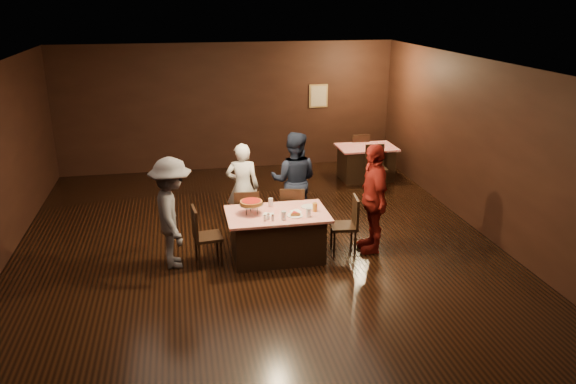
% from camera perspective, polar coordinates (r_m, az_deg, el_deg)
% --- Properties ---
extents(room, '(10.00, 10.04, 3.02)m').
position_cam_1_polar(room, '(8.58, -3.05, 6.71)').
color(room, black).
rests_on(room, ground).
extents(main_table, '(1.60, 1.00, 0.77)m').
position_cam_1_polar(main_table, '(9.00, -1.10, -4.42)').
color(main_table, red).
rests_on(main_table, ground).
extents(back_table, '(1.30, 0.90, 0.77)m').
position_cam_1_polar(back_table, '(13.00, 7.91, 2.96)').
color(back_table, red).
rests_on(back_table, ground).
extents(chair_far_left, '(0.45, 0.45, 0.95)m').
position_cam_1_polar(chair_far_left, '(9.60, -4.25, -2.33)').
color(chair_far_left, black).
rests_on(chair_far_left, ground).
extents(chair_far_right, '(0.50, 0.50, 0.95)m').
position_cam_1_polar(chair_far_right, '(9.71, 0.44, -2.00)').
color(chair_far_right, black).
rests_on(chair_far_right, ground).
extents(chair_end_left, '(0.46, 0.46, 0.95)m').
position_cam_1_polar(chair_end_left, '(8.85, -8.15, -4.39)').
color(chair_end_left, black).
rests_on(chair_end_left, ground).
extents(chair_end_right, '(0.47, 0.47, 0.95)m').
position_cam_1_polar(chair_end_right, '(9.20, 5.66, -3.35)').
color(chair_end_right, black).
rests_on(chair_end_right, ground).
extents(chair_back_near, '(0.45, 0.45, 0.95)m').
position_cam_1_polar(chair_back_near, '(12.35, 8.97, 2.46)').
color(chair_back_near, black).
rests_on(chair_back_near, ground).
extents(chair_back_far, '(0.43, 0.43, 0.95)m').
position_cam_1_polar(chair_back_far, '(13.52, 7.11, 4.04)').
color(chair_back_far, black).
rests_on(chair_back_far, ground).
extents(diner_white_jacket, '(0.65, 0.49, 1.60)m').
position_cam_1_polar(diner_white_jacket, '(9.97, -4.63, 0.49)').
color(diner_white_jacket, white).
rests_on(diner_white_jacket, ground).
extents(diner_navy_hoodie, '(1.03, 0.91, 1.77)m').
position_cam_1_polar(diner_navy_hoodie, '(10.02, 0.62, 1.18)').
color(diner_navy_hoodie, black).
rests_on(diner_navy_hoodie, ground).
extents(diner_grey_knit, '(0.74, 1.18, 1.74)m').
position_cam_1_polar(diner_grey_knit, '(8.74, -11.67, -2.11)').
color(diner_grey_knit, '#515055').
rests_on(diner_grey_knit, ground).
extents(diner_red_shirt, '(0.51, 1.09, 1.81)m').
position_cam_1_polar(diner_red_shirt, '(9.19, 8.65, -0.62)').
color(diner_red_shirt, maroon).
rests_on(diner_red_shirt, ground).
extents(pizza_stand, '(0.38, 0.38, 0.22)m').
position_cam_1_polar(pizza_stand, '(8.78, -3.76, -1.09)').
color(pizza_stand, black).
rests_on(pizza_stand, main_table).
extents(plate_with_slice, '(0.25, 0.25, 0.06)m').
position_cam_1_polar(plate_with_slice, '(8.72, 0.71, -2.29)').
color(plate_with_slice, white).
rests_on(plate_with_slice, main_table).
extents(plate_empty, '(0.25, 0.25, 0.01)m').
position_cam_1_polar(plate_empty, '(9.09, 2.13, -1.50)').
color(plate_empty, white).
rests_on(plate_empty, main_table).
extents(glass_front_left, '(0.08, 0.08, 0.14)m').
position_cam_1_polar(glass_front_left, '(8.56, -0.44, -2.40)').
color(glass_front_left, silver).
rests_on(glass_front_left, main_table).
extents(glass_front_right, '(0.08, 0.08, 0.14)m').
position_cam_1_polar(glass_front_right, '(8.68, 2.10, -2.08)').
color(glass_front_right, silver).
rests_on(glass_front_right, main_table).
extents(glass_amber, '(0.08, 0.08, 0.14)m').
position_cam_1_polar(glass_amber, '(8.90, 2.74, -1.55)').
color(glass_amber, '#BF7F26').
rests_on(glass_amber, main_table).
extents(glass_back, '(0.08, 0.08, 0.14)m').
position_cam_1_polar(glass_back, '(9.09, -1.76, -1.07)').
color(glass_back, silver).
rests_on(glass_back, main_table).
extents(condiments, '(0.17, 0.10, 0.09)m').
position_cam_1_polar(condiments, '(8.55, -1.98, -2.60)').
color(condiments, silver).
rests_on(condiments, main_table).
extents(napkin_center, '(0.19, 0.19, 0.01)m').
position_cam_1_polar(napkin_center, '(8.90, 0.78, -1.98)').
color(napkin_center, white).
rests_on(napkin_center, main_table).
extents(napkin_left, '(0.21, 0.21, 0.01)m').
position_cam_1_polar(napkin_left, '(8.78, -2.03, -2.30)').
color(napkin_left, white).
rests_on(napkin_left, main_table).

